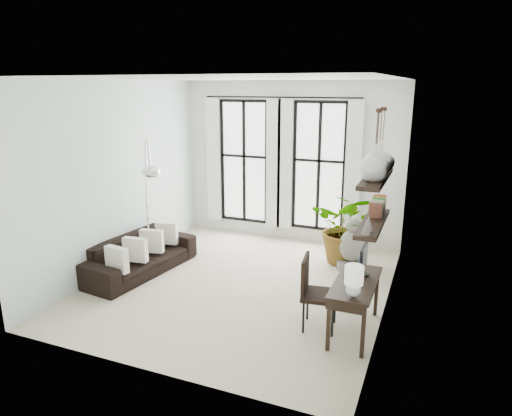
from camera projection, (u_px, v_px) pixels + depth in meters
The scene contains 16 objects.
floor at pixel (241, 284), 7.36m from camera, with size 5.00×5.00×0.00m, color beige.
ceiling at pixel (239, 78), 6.52m from camera, with size 5.00×5.00×0.00m, color white.
wall_left at pixel (119, 177), 7.76m from camera, with size 5.00×5.00×0.00m, color silver.
wall_right at pixel (393, 201), 6.12m from camera, with size 5.00×5.00×0.00m, color white.
wall_back at pixel (290, 162), 9.18m from camera, with size 4.50×4.50×0.00m, color white.
windows at pixel (280, 164), 9.20m from camera, with size 3.26×0.13×2.65m.
wall_shelves at pixel (375, 204), 5.47m from camera, with size 0.25×1.30×0.60m.
sofa at pixel (140, 255), 7.76m from camera, with size 2.12×0.83×0.62m, color black.
throw_pillows at pixel (144, 245), 7.68m from camera, with size 0.40×1.52×0.40m.
plant at pixel (347, 228), 8.09m from camera, with size 1.19×1.03×1.32m, color #2D7228.
desk at pixel (355, 285), 5.71m from camera, with size 0.51×1.20×1.11m.
desk_chair at pixel (314, 288), 5.92m from camera, with size 0.52×0.52×0.98m.
arc_lamp at pixel (148, 173), 7.57m from camera, with size 0.72×0.70×2.28m.
buddha at pixel (353, 248), 7.86m from camera, with size 0.51×0.51×0.92m.
vase_a at pixel (374, 163), 5.07m from camera, with size 0.37×0.37×0.38m, color white.
vase_b at pixel (379, 158), 5.42m from camera, with size 0.37×0.37×0.38m, color white.
Camera 1 is at (2.78, -6.19, 3.11)m, focal length 32.00 mm.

